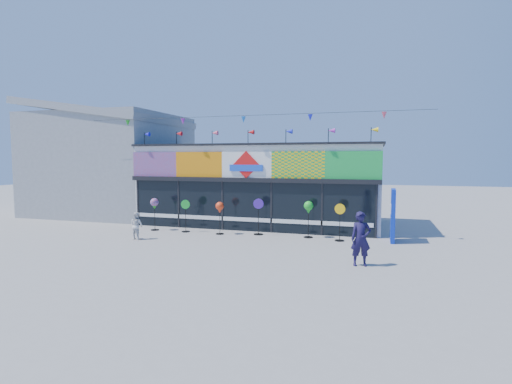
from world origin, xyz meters
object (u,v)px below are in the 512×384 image
at_px(blue_sign, 393,215).
at_px(spinner_0, 154,205).
at_px(spinner_3, 258,216).
at_px(spinner_4, 309,208).
at_px(child, 137,225).
at_px(spinner_1, 186,215).
at_px(spinner_2, 220,208).
at_px(spinner_5, 340,221).
at_px(adult_man, 361,239).

relative_size(blue_sign, spinner_0, 1.41).
bearing_deg(blue_sign, spinner_3, -177.82).
height_order(blue_sign, spinner_3, blue_sign).
relative_size(spinner_4, child, 1.37).
xyz_separation_m(spinner_1, child, (-1.22, -2.09, -0.21)).
bearing_deg(spinner_2, spinner_1, 177.85).
height_order(spinner_0, spinner_1, spinner_0).
height_order(spinner_5, child, spinner_5).
bearing_deg(spinner_4, blue_sign, 2.86).
distance_m(spinner_2, child, 3.62).
bearing_deg(blue_sign, spinner_1, -176.37).
height_order(blue_sign, spinner_2, blue_sign).
bearing_deg(spinner_4, spinner_5, -13.77).
bearing_deg(spinner_3, adult_man, -41.42).
distance_m(spinner_3, adult_man, 6.09).
xyz_separation_m(spinner_3, adult_man, (4.56, -4.03, 0.01)).
bearing_deg(spinner_0, spinner_3, 4.05).
bearing_deg(spinner_1, adult_man, -24.86).
height_order(spinner_5, adult_man, adult_man).
bearing_deg(blue_sign, spinner_5, -165.91).
relative_size(spinner_1, spinner_2, 1.02).
relative_size(spinner_0, spinner_2, 1.05).
bearing_deg(spinner_2, child, -145.46).
bearing_deg(spinner_0, spinner_4, 2.77).
bearing_deg(child, adult_man, -176.24).
distance_m(spinner_4, spinner_5, 1.46).
height_order(blue_sign, spinner_5, blue_sign).
relative_size(spinner_2, spinner_3, 0.90).
xyz_separation_m(blue_sign, adult_man, (-1.09, -4.19, -0.22)).
relative_size(spinner_4, adult_man, 0.91).
xyz_separation_m(spinner_5, adult_man, (0.98, -3.69, 0.05)).
relative_size(blue_sign, spinner_3, 1.34).
distance_m(blue_sign, spinner_4, 3.43).
xyz_separation_m(blue_sign, spinner_1, (-9.07, -0.50, -0.29)).
bearing_deg(spinner_2, blue_sign, 4.39).
bearing_deg(child, spinner_5, -152.08).
xyz_separation_m(spinner_5, child, (-8.21, -2.09, -0.24)).
bearing_deg(spinner_4, child, -160.60).
height_order(spinner_0, spinner_3, spinner_3).
distance_m(adult_man, child, 9.33).
bearing_deg(child, spinner_2, -131.79).
height_order(blue_sign, spinner_0, blue_sign).
xyz_separation_m(spinner_4, spinner_5, (1.35, -0.33, -0.44)).
height_order(spinner_0, child, spinner_0).
xyz_separation_m(blue_sign, spinner_0, (-10.67, -0.52, 0.14)).
bearing_deg(child, blue_sign, -152.21).
bearing_deg(spinner_2, spinner_4, 5.72).
bearing_deg(spinner_4, spinner_0, -177.23).
relative_size(spinner_3, adult_man, 0.94).
distance_m(spinner_2, adult_man, 7.23).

